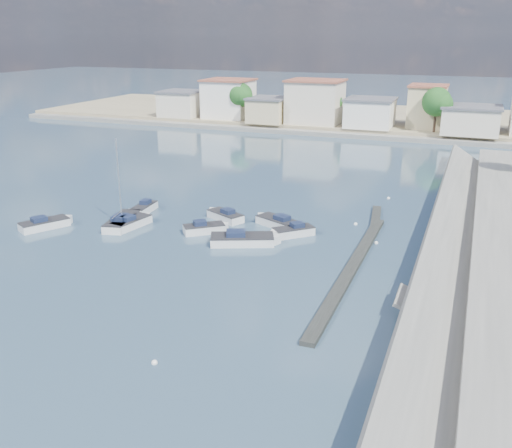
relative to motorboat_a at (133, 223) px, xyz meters
The scene contains 17 objects.
ground 31.32m from the motorboat_a, 59.69° to the left, with size 400.00×400.00×0.00m, color #2F4A5F.
seawall_walkway 34.31m from the motorboat_a, ahead, with size 5.00×90.00×1.80m, color slate.
breakwater 22.71m from the motorboat_a, ahead, with size 2.00×31.02×0.35m.
far_shore_land 80.60m from the motorboat_a, 78.69° to the left, with size 160.00×40.00×1.40m, color gray.
far_shore_quay 60.15m from the motorboat_a, 74.77° to the left, with size 160.00×2.50×0.80m, color slate.
far_town 69.38m from the motorboat_a, 67.48° to the left, with size 113.01×12.80×8.35m.
shore_trees 60.48m from the motorboat_a, 66.35° to the left, with size 74.56×38.32×7.92m.
motorboat_a is the anchor object (origin of this frame).
motorboat_b 7.74m from the motorboat_a, ahead, with size 4.04×3.68×1.48m.
motorboat_c 14.40m from the motorboat_a, 21.59° to the left, with size 5.24×3.73×1.48m.
motorboat_d 15.96m from the motorboat_a, 10.84° to the left, with size 3.93×3.88×1.48m.
motorboat_e 8.46m from the motorboat_a, 155.59° to the right, with size 3.87×5.01×1.48m.
motorboat_f 9.27m from the motorboat_a, 34.90° to the left, with size 4.57×3.40×1.48m.
motorboat_g 4.53m from the motorboat_a, 108.84° to the left, with size 1.82×4.37×1.48m.
motorboat_h 12.44m from the motorboat_a, ahead, with size 6.39×4.36×1.48m.
sailboat 1.21m from the motorboat_a, behind, with size 3.23×6.52×9.00m.
mooring_buoys 22.20m from the motorboat_a, ahead, with size 13.78×40.68×0.37m.
Camera 1 is at (15.27, -32.93, 18.47)m, focal length 40.00 mm.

